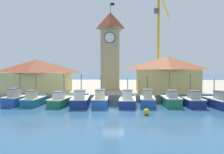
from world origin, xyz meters
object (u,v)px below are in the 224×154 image
(fishing_boat_center, at_px, (101,100))
(fishing_boat_right_inner, at_px, (147,100))
(fishing_boat_left_inner, at_px, (62,100))
(fishing_boat_right_outer, at_px, (170,100))
(warehouse_left, at_px, (37,75))
(fishing_boat_mid_left, at_px, (81,100))
(port_crane_near, at_px, (159,51))
(fishing_boat_far_left, at_px, (18,99))
(fishing_boat_end_right, at_px, (217,101))
(fishing_boat_mid_right, at_px, (128,101))
(fishing_boat_left_outer, at_px, (34,100))
(clock_tower, at_px, (110,49))
(mooring_buoy, at_px, (146,112))
(fishing_boat_far_right, at_px, (192,101))
(warehouse_right, at_px, (167,74))

(fishing_boat_center, distance_m, fishing_boat_right_inner, 5.98)
(fishing_boat_left_inner, relative_size, fishing_boat_center, 1.05)
(fishing_boat_right_outer, height_order, warehouse_left, warehouse_left)
(fishing_boat_mid_left, bearing_deg, port_crane_near, 58.69)
(fishing_boat_far_left, relative_size, fishing_boat_end_right, 0.85)
(fishing_boat_mid_right, relative_size, fishing_boat_right_outer, 1.00)
(fishing_boat_left_outer, height_order, fishing_boat_right_outer, fishing_boat_right_outer)
(fishing_boat_right_outer, distance_m, clock_tower, 15.24)
(warehouse_left, bearing_deg, fishing_boat_right_inner, -22.60)
(fishing_boat_right_inner, height_order, warehouse_left, warehouse_left)
(mooring_buoy, bearing_deg, fishing_boat_mid_right, 110.57)
(fishing_boat_right_inner, bearing_deg, mooring_buoy, -97.29)
(fishing_boat_center, relative_size, fishing_boat_mid_right, 1.07)
(fishing_boat_left_inner, distance_m, mooring_buoy, 11.72)
(fishing_boat_mid_right, bearing_deg, fishing_boat_right_inner, 6.30)
(fishing_boat_mid_left, bearing_deg, fishing_boat_center, 3.79)
(fishing_boat_far_right, bearing_deg, fishing_boat_end_right, -8.10)
(fishing_boat_far_left, bearing_deg, clock_tower, 43.03)
(fishing_boat_right_outer, relative_size, fishing_boat_end_right, 0.90)
(warehouse_left, bearing_deg, fishing_boat_far_right, -16.92)
(fishing_boat_mid_right, bearing_deg, fishing_boat_left_outer, 178.96)
(fishing_boat_right_outer, height_order, warehouse_right, warehouse_right)
(warehouse_right, bearing_deg, fishing_boat_end_right, -58.42)
(clock_tower, bearing_deg, fishing_boat_end_right, -38.16)
(fishing_boat_right_inner, relative_size, port_crane_near, 0.21)
(fishing_boat_right_inner, xyz_separation_m, port_crane_near, (4.66, 21.20, 7.87))
(fishing_boat_far_right, height_order, warehouse_right, warehouse_right)
(warehouse_left, distance_m, warehouse_right, 21.17)
(fishing_boat_mid_left, xyz_separation_m, fishing_boat_center, (2.56, 0.17, 0.01))
(warehouse_right, height_order, mooring_buoy, warehouse_right)
(fishing_boat_mid_right, distance_m, fishing_boat_right_outer, 5.62)
(fishing_boat_center, xyz_separation_m, fishing_boat_far_right, (11.59, 0.55, -0.05))
(fishing_boat_mid_left, bearing_deg, fishing_boat_left_outer, 176.07)
(fishing_boat_right_inner, height_order, mooring_buoy, fishing_boat_right_inner)
(fishing_boat_end_right, height_order, warehouse_left, warehouse_left)
(fishing_boat_mid_right, bearing_deg, fishing_boat_far_right, 3.58)
(fishing_boat_right_inner, xyz_separation_m, fishing_boat_far_right, (5.62, 0.23, -0.05))
(fishing_boat_center, height_order, warehouse_right, warehouse_right)
(fishing_boat_left_inner, height_order, clock_tower, clock_tower)
(warehouse_left, bearing_deg, fishing_boat_far_left, -87.92)
(fishing_boat_end_right, bearing_deg, fishing_boat_far_right, 171.90)
(fishing_boat_mid_right, bearing_deg, fishing_boat_right_outer, 9.01)
(fishing_boat_far_left, bearing_deg, port_crane_near, 44.35)
(fishing_boat_left_inner, relative_size, mooring_buoy, 8.17)
(fishing_boat_right_inner, distance_m, fishing_boat_end_right, 8.61)
(fishing_boat_end_right, relative_size, warehouse_right, 0.54)
(fishing_boat_center, relative_size, fishing_boat_right_outer, 1.07)
(fishing_boat_mid_left, relative_size, fishing_boat_right_outer, 1.11)
(fishing_boat_far_left, relative_size, fishing_boat_left_inner, 0.84)
(fishing_boat_left_inner, distance_m, port_crane_near, 27.58)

